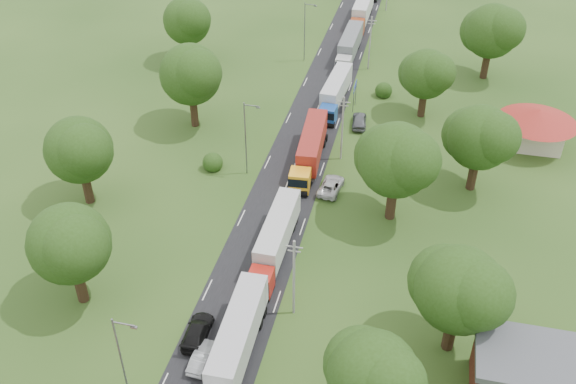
% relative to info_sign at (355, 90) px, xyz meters
% --- Properties ---
extents(ground, '(260.00, 260.00, 0.00)m').
position_rel_info_sign_xyz_m(ground, '(-5.20, -35.00, -3.00)').
color(ground, '#244216').
rests_on(ground, ground).
extents(road, '(8.00, 200.00, 0.04)m').
position_rel_info_sign_xyz_m(road, '(-5.20, -15.00, -3.00)').
color(road, black).
rests_on(road, ground).
extents(info_sign, '(0.12, 3.10, 4.10)m').
position_rel_info_sign_xyz_m(info_sign, '(0.00, 0.00, 0.00)').
color(info_sign, slate).
rests_on(info_sign, ground).
extents(pole_1, '(1.60, 0.24, 9.00)m').
position_rel_info_sign_xyz_m(pole_1, '(0.30, -42.00, 1.68)').
color(pole_1, gray).
rests_on(pole_1, ground).
extents(pole_2, '(1.60, 0.24, 9.00)m').
position_rel_info_sign_xyz_m(pole_2, '(0.30, -14.00, 1.68)').
color(pole_2, gray).
rests_on(pole_2, ground).
extents(pole_3, '(1.60, 0.24, 9.00)m').
position_rel_info_sign_xyz_m(pole_3, '(0.30, 14.00, 1.68)').
color(pole_3, gray).
rests_on(pole_3, ground).
extents(lamp_0, '(2.03, 0.22, 10.00)m').
position_rel_info_sign_xyz_m(lamp_0, '(-10.55, -55.00, 2.55)').
color(lamp_0, slate).
rests_on(lamp_0, ground).
extents(lamp_1, '(2.03, 0.22, 10.00)m').
position_rel_info_sign_xyz_m(lamp_1, '(-10.55, -20.00, 2.55)').
color(lamp_1, slate).
rests_on(lamp_1, ground).
extents(lamp_2, '(2.03, 0.22, 10.00)m').
position_rel_info_sign_xyz_m(lamp_2, '(-10.55, 15.00, 2.55)').
color(lamp_2, slate).
rests_on(lamp_2, ground).
extents(tree_2, '(8.00, 8.00, 10.10)m').
position_rel_info_sign_xyz_m(tree_2, '(8.79, -52.86, 3.59)').
color(tree_2, '#382616').
rests_on(tree_2, ground).
extents(tree_3, '(8.80, 8.80, 11.07)m').
position_rel_info_sign_xyz_m(tree_3, '(14.79, -42.84, 4.22)').
color(tree_3, '#382616').
rests_on(tree_3, ground).
extents(tree_4, '(9.60, 9.60, 12.05)m').
position_rel_info_sign_xyz_m(tree_4, '(7.79, -24.83, 4.85)').
color(tree_4, '#382616').
rests_on(tree_4, ground).
extents(tree_5, '(8.80, 8.80, 11.07)m').
position_rel_info_sign_xyz_m(tree_5, '(16.79, -16.84, 4.22)').
color(tree_5, '#382616').
rests_on(tree_5, ground).
extents(tree_6, '(8.00, 8.00, 10.10)m').
position_rel_info_sign_xyz_m(tree_6, '(9.79, 0.14, 3.59)').
color(tree_6, '#382616').
rests_on(tree_6, ground).
extents(tree_7, '(9.60, 9.60, 12.05)m').
position_rel_info_sign_xyz_m(tree_7, '(18.79, 15.17, 4.85)').
color(tree_7, '#382616').
rests_on(tree_7, ground).
extents(tree_10, '(8.80, 8.80, 11.07)m').
position_rel_info_sign_xyz_m(tree_10, '(-20.21, -44.84, 4.22)').
color(tree_10, '#382616').
rests_on(tree_10, ground).
extents(tree_11, '(8.80, 8.80, 11.07)m').
position_rel_info_sign_xyz_m(tree_11, '(-27.21, -29.84, 4.22)').
color(tree_11, '#382616').
rests_on(tree_11, ground).
extents(tree_12, '(9.60, 9.60, 12.05)m').
position_rel_info_sign_xyz_m(tree_12, '(-21.21, -9.83, 4.85)').
color(tree_12, '#382616').
rests_on(tree_12, ground).
extents(tree_13, '(8.80, 8.80, 11.07)m').
position_rel_info_sign_xyz_m(tree_13, '(-29.21, 10.16, 4.22)').
color(tree_13, '#382616').
rests_on(tree_13, ground).
extents(house_brick, '(8.60, 6.60, 5.20)m').
position_rel_info_sign_xyz_m(house_brick, '(20.80, -47.00, -0.35)').
color(house_brick, maroon).
rests_on(house_brick, ground).
extents(house_cream, '(10.08, 10.08, 5.80)m').
position_rel_info_sign_xyz_m(house_cream, '(24.80, -5.00, 0.64)').
color(house_cream, beige).
rests_on(house_cream, ground).
extents(truck_0, '(2.86, 15.00, 4.15)m').
position_rel_info_sign_xyz_m(truck_0, '(-3.37, -48.95, -0.80)').
color(truck_0, silver).
rests_on(truck_0, ground).
extents(truck_1, '(2.48, 14.15, 3.92)m').
position_rel_info_sign_xyz_m(truck_1, '(-3.44, -34.08, -0.92)').
color(truck_1, '#AE1D13').
rests_on(truck_1, ground).
extents(truck_2, '(3.34, 14.97, 4.13)m').
position_rel_info_sign_xyz_m(truck_2, '(-3.37, -15.93, -0.81)').
color(truck_2, '#F4A31C').
rests_on(truck_2, ground).
extents(truck_3, '(3.10, 14.08, 3.89)m').
position_rel_info_sign_xyz_m(truck_3, '(-3.00, 0.63, -0.94)').
color(truck_3, '#194596').
rests_on(truck_3, ground).
extents(truck_4, '(2.70, 14.68, 4.07)m').
position_rel_info_sign_xyz_m(truck_4, '(-3.46, 17.69, -0.84)').
color(truck_4, '#B3B3B3').
rests_on(truck_4, ground).
extents(truck_5, '(2.66, 15.34, 4.26)m').
position_rel_info_sign_xyz_m(truck_5, '(-3.56, 34.41, -0.74)').
color(truck_5, maroon).
rests_on(truck_5, ground).
extents(car_lane_mid, '(1.71, 4.25, 1.37)m').
position_rel_info_sign_xyz_m(car_lane_mid, '(-6.20, -49.68, -2.31)').
color(car_lane_mid, '#9EA0A5').
rests_on(car_lane_mid, ground).
extents(car_lane_rear, '(2.30, 5.22, 1.49)m').
position_rel_info_sign_xyz_m(car_lane_rear, '(-7.64, -47.00, -2.26)').
color(car_lane_rear, black).
rests_on(car_lane_rear, ground).
extents(car_verge_near, '(2.97, 5.42, 1.44)m').
position_rel_info_sign_xyz_m(car_verge_near, '(0.30, -21.35, -2.28)').
color(car_verge_near, '#BBBBBB').
rests_on(car_verge_near, ground).
extents(car_verge_far, '(2.49, 5.07, 1.67)m').
position_rel_info_sign_xyz_m(car_verge_far, '(1.46, -4.90, -2.17)').
color(car_verge_far, '#55585C').
rests_on(car_verge_far, ground).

